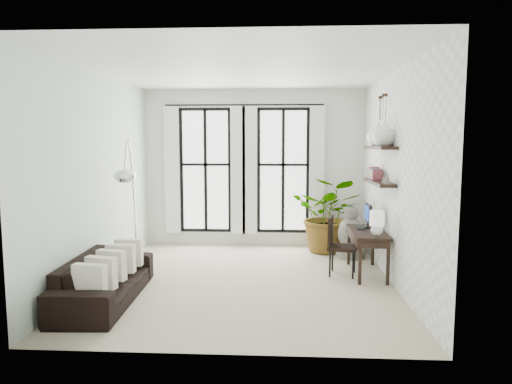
# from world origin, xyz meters

# --- Properties ---
(floor) EXTENTS (5.00, 5.00, 0.00)m
(floor) POSITION_xyz_m (0.00, 0.00, 0.00)
(floor) COLOR #B4AB8F
(floor) RESTS_ON ground
(ceiling) EXTENTS (5.00, 5.00, 0.00)m
(ceiling) POSITION_xyz_m (0.00, 0.00, 3.20)
(ceiling) COLOR white
(ceiling) RESTS_ON wall_back
(wall_left) EXTENTS (0.00, 5.00, 5.00)m
(wall_left) POSITION_xyz_m (-2.25, 0.00, 1.60)
(wall_left) COLOR silver
(wall_left) RESTS_ON floor
(wall_right) EXTENTS (0.00, 5.00, 5.00)m
(wall_right) POSITION_xyz_m (2.25, 0.00, 1.60)
(wall_right) COLOR white
(wall_right) RESTS_ON floor
(wall_back) EXTENTS (4.50, 0.00, 4.50)m
(wall_back) POSITION_xyz_m (0.00, 2.50, 1.60)
(wall_back) COLOR white
(wall_back) RESTS_ON floor
(windows) EXTENTS (3.26, 0.13, 2.65)m
(windows) POSITION_xyz_m (-0.20, 2.43, 1.56)
(windows) COLOR white
(windows) RESTS_ON wall_back
(wall_shelves) EXTENTS (0.25, 1.30, 0.60)m
(wall_shelves) POSITION_xyz_m (2.11, 0.46, 1.73)
(wall_shelves) COLOR black
(wall_shelves) RESTS_ON wall_right
(sofa) EXTENTS (0.90, 2.11, 0.61)m
(sofa) POSITION_xyz_m (-1.80, -1.04, 0.30)
(sofa) COLOR black
(sofa) RESTS_ON floor
(throw_pillows) EXTENTS (0.40, 1.52, 0.40)m
(throw_pillows) POSITION_xyz_m (-1.70, -1.04, 0.50)
(throw_pillows) COLOR silver
(throw_pillows) RESTS_ON sofa
(plant) EXTENTS (1.63, 1.53, 1.46)m
(plant) POSITION_xyz_m (1.50, 1.94, 0.73)
(plant) COLOR #2D7228
(plant) RESTS_ON floor
(desk) EXTENTS (0.52, 1.22, 1.12)m
(desk) POSITION_xyz_m (1.95, 0.36, 0.69)
(desk) COLOR black
(desk) RESTS_ON floor
(desk_chair) EXTENTS (0.54, 0.54, 0.95)m
(desk_chair) POSITION_xyz_m (1.47, 0.40, 0.54)
(desk_chair) COLOR black
(desk_chair) RESTS_ON floor
(arc_lamp) EXTENTS (0.71, 1.90, 2.19)m
(arc_lamp) POSITION_xyz_m (-1.70, -0.20, 1.71)
(arc_lamp) COLOR silver
(arc_lamp) RESTS_ON floor
(buddha) EXTENTS (0.54, 0.54, 0.97)m
(buddha) POSITION_xyz_m (1.86, 1.52, 0.41)
(buddha) COLOR slate
(buddha) RESTS_ON floor
(vase_a) EXTENTS (0.37, 0.37, 0.38)m
(vase_a) POSITION_xyz_m (2.11, 0.17, 2.27)
(vase_a) COLOR white
(vase_a) RESTS_ON shelf_upper
(vase_b) EXTENTS (0.37, 0.37, 0.38)m
(vase_b) POSITION_xyz_m (2.11, 0.57, 2.27)
(vase_b) COLOR white
(vase_b) RESTS_ON shelf_upper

